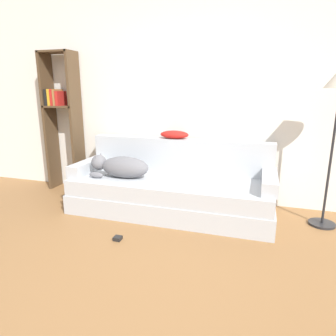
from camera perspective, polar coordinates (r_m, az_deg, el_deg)
The scene contains 11 objects.
ground_plane at distance 2.07m, azimuth -10.96°, elevation -25.74°, with size 20.00×20.00×0.00m, color olive.
wall_back at distance 3.69m, azimuth 5.08°, elevation 14.80°, with size 7.98×0.06×2.70m.
couch at distance 3.36m, azimuth 0.49°, elevation -5.30°, with size 2.21×0.85×0.38m.
couch_backrest at distance 3.58m, azimuth 2.17°, elevation 2.46°, with size 2.17×0.15×0.40m.
couch_arm_left at distance 3.70m, azimuth -14.99°, elevation 0.30°, with size 0.15×0.66×0.14m.
couch_arm_right at distance 3.15m, azimuth 18.77°, elevation -2.47°, with size 0.15×0.66×0.14m.
dog at distance 3.39m, azimuth -9.02°, elevation 0.28°, with size 0.69×0.29×0.25m.
laptop at distance 3.25m, azimuth 0.10°, elevation -2.25°, with size 0.34×0.22×0.02m.
throw_pillow at distance 3.55m, azimuth 1.22°, elevation 6.39°, with size 0.34×0.19×0.09m.
bookshelf at distance 4.28m, azimuth -19.64°, elevation 9.62°, with size 0.45×0.26×1.82m.
power_adapter at distance 2.85m, azimuth -9.56°, elevation -13.07°, with size 0.07×0.07×0.03m.
Camera 1 is at (0.80, -1.37, 1.33)m, focal length 32.00 mm.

